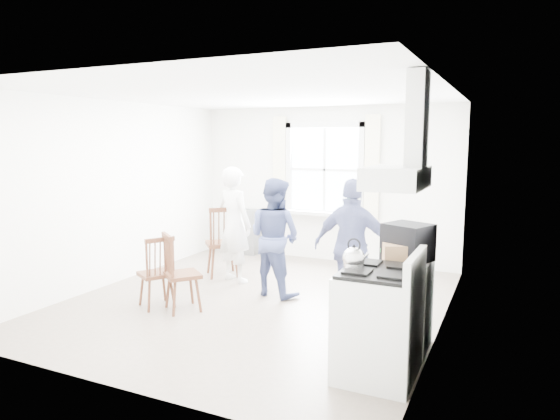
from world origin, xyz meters
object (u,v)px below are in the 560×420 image
object	(u,v)px
windsor_chair_a	(223,234)
windsor_chair_b	(174,264)
person_left	(234,225)
person_mid	(275,237)
stereo_stack	(408,242)
low_cabinet	(403,303)
windsor_chair_c	(159,265)
gas_stove	(379,322)
person_right	(353,247)

from	to	relation	value
windsor_chair_a	windsor_chair_b	size ratio (longest dim) A/B	1.13
person_left	person_mid	bearing A→B (deg)	176.90
person_left	stereo_stack	bearing A→B (deg)	172.02
low_cabinet	windsor_chair_a	bearing A→B (deg)	154.12
windsor_chair_c	person_left	world-z (taller)	person_left
windsor_chair_a	person_mid	world-z (taller)	person_mid
gas_stove	person_left	size ratio (longest dim) A/B	0.67
windsor_chair_a	windsor_chair_b	xyz separation A→B (m)	(0.25, -1.53, -0.07)
person_left	windsor_chair_b	bearing A→B (deg)	108.86
gas_stove	person_mid	bearing A→B (deg)	136.96
person_left	person_right	bearing A→B (deg)	-178.40
person_right	person_mid	bearing A→B (deg)	-14.61
low_cabinet	person_mid	xyz separation A→B (m)	(-1.90, 1.01, 0.33)
person_right	stereo_stack	bearing A→B (deg)	134.35
windsor_chair_b	person_mid	distance (m)	1.38
low_cabinet	person_left	bearing A→B (deg)	153.75
stereo_stack	windsor_chair_b	xyz separation A→B (m)	(-2.73, -0.05, -0.49)
windsor_chair_a	windsor_chair_c	world-z (taller)	windsor_chair_a
gas_stove	stereo_stack	bearing A→B (deg)	81.17
gas_stove	windsor_chair_c	distance (m)	2.91
low_cabinet	stereo_stack	world-z (taller)	stereo_stack
stereo_stack	windsor_chair_a	xyz separation A→B (m)	(-2.98, 1.48, -0.42)
stereo_stack	person_mid	size ratio (longest dim) A/B	0.32
windsor_chair_c	person_left	bearing A→B (deg)	81.03
gas_stove	windsor_chair_c	world-z (taller)	gas_stove
low_cabinet	windsor_chair_a	distance (m)	3.28
gas_stove	windsor_chair_c	bearing A→B (deg)	168.20
low_cabinet	person_left	xyz separation A→B (m)	(-2.70, 1.33, 0.39)
low_cabinet	windsor_chair_b	world-z (taller)	windsor_chair_b
windsor_chair_a	person_right	size ratio (longest dim) A/B	0.67
low_cabinet	windsor_chair_b	size ratio (longest dim) A/B	0.94
person_left	person_mid	distance (m)	0.86
low_cabinet	gas_stove	bearing A→B (deg)	-95.68
low_cabinet	windsor_chair_b	distance (m)	2.70
person_mid	person_right	bearing A→B (deg)	178.60
stereo_stack	person_mid	xyz separation A→B (m)	(-1.93, 1.06, -0.30)
stereo_stack	low_cabinet	bearing A→B (deg)	119.95
gas_stove	windsor_chair_a	distance (m)	3.58
gas_stove	stereo_stack	world-z (taller)	stereo_stack
gas_stove	windsor_chair_c	xyz separation A→B (m)	(-2.85, 0.60, 0.07)
low_cabinet	windsor_chair_a	xyz separation A→B (m)	(-2.95, 1.43, 0.21)
windsor_chair_a	person_left	world-z (taller)	person_left
gas_stove	person_right	size ratio (longest dim) A/B	0.70
gas_stove	windsor_chair_b	distance (m)	2.70
windsor_chair_c	person_left	xyz separation A→B (m)	(0.23, 1.43, 0.29)
windsor_chair_a	person_right	world-z (taller)	person_right
windsor_chair_b	person_right	bearing A→B (deg)	22.91
stereo_stack	gas_stove	bearing A→B (deg)	-98.83
windsor_chair_a	gas_stove	bearing A→B (deg)	-36.51
person_mid	windsor_chair_a	bearing A→B (deg)	-9.44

